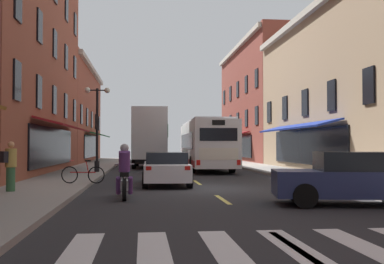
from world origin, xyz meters
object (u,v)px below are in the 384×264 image
sedan_mid (358,178)px  bicycle_near (83,174)px  sedan_near (149,155)px  sedan_far (166,168)px  transit_bus (206,145)px  motorcycle_rider (124,175)px  pedestrian_near (10,165)px  box_truck (151,138)px  street_lamp_twin (97,125)px

sedan_mid → bicycle_near: 10.32m
sedan_near → sedan_far: size_ratio=1.01×
transit_bus → motorcycle_rider: bearing=-106.2°
bicycle_near → pedestrian_near: bearing=-122.8°
box_truck → sedan_near: (0.07, 9.33, -1.39)m
bicycle_near → street_lamp_twin: street_lamp_twin is taller
sedan_far → bicycle_near: bearing=-168.6°
sedan_near → motorcycle_rider: motorcycle_rider is taller
box_truck → bicycle_near: size_ratio=4.25×
box_truck → pedestrian_near: 19.36m
sedan_near → bicycle_near: bearing=-96.7°
sedan_near → sedan_mid: 31.91m
transit_bus → pedestrian_near: bearing=-119.2°
box_truck → sedan_near: box_truck is taller
pedestrian_near → street_lamp_twin: size_ratio=0.34×
sedan_near → box_truck: bearing=-90.4°
sedan_mid → motorcycle_rider: size_ratio=2.23×
bicycle_near → pedestrian_near: (-1.93, -2.99, 0.48)m
sedan_mid → sedan_far: sedan_mid is taller
sedan_near → sedan_far: 24.41m
sedan_near → motorcycle_rider: (-1.21, -29.23, -0.04)m
motorcycle_rider → pedestrian_near: bearing=162.2°
bicycle_near → box_truck: bearing=79.6°
sedan_near → transit_bus: bearing=-75.0°
motorcycle_rider → street_lamp_twin: bearing=99.1°
pedestrian_near → sedan_mid: bearing=24.8°
box_truck → transit_bus: bearing=-46.3°
street_lamp_twin → sedan_near: bearing=79.2°
motorcycle_rider → transit_bus: bearing=73.8°
motorcycle_rider → street_lamp_twin: size_ratio=0.44×
transit_bus → box_truck: size_ratio=1.56×
transit_bus → box_truck: bearing=133.7°
sedan_far → street_lamp_twin: street_lamp_twin is taller
transit_bus → bicycle_near: (-6.44, -12.00, -1.18)m
sedan_mid → sedan_far: size_ratio=0.97×
box_truck → sedan_mid: 22.81m
box_truck → bicycle_near: bearing=-100.4°
transit_bus → motorcycle_rider: transit_bus is taller
sedan_near → motorcycle_rider: bearing=-92.4°
transit_bus → sedan_far: 11.83m
sedan_near → sedan_far: sedan_near is taller
sedan_mid → sedan_near: bearing=99.2°
sedan_mid → bicycle_near: sedan_mid is taller
sedan_near → bicycle_near: size_ratio=2.84×
sedan_near → sedan_far: (0.29, -24.41, -0.06)m
sedan_far → motorcycle_rider: (-1.50, -4.82, 0.02)m
motorcycle_rider → bicycle_near: motorcycle_rider is taller
sedan_near → street_lamp_twin: street_lamp_twin is taller
sedan_near → motorcycle_rider: size_ratio=2.32×
transit_bus → sedan_mid: (1.62, -18.43, -0.96)m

